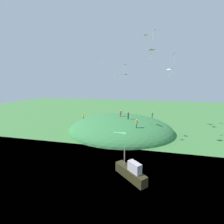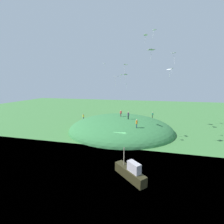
{
  "view_description": "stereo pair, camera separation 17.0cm",
  "coord_description": "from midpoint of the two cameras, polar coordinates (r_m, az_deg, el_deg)",
  "views": [
    {
      "loc": [
        -30.74,
        -5.4,
        12.35
      ],
      "look_at": [
        0.8,
        2.0,
        6.24
      ],
      "focal_mm": 25.06,
      "sensor_mm": 36.0,
      "label": 1
    },
    {
      "loc": [
        -30.7,
        -5.57,
        12.35
      ],
      "look_at": [
        0.8,
        2.0,
        6.24
      ],
      "focal_mm": 25.06,
      "sensor_mm": 36.0,
      "label": 2
    }
  ],
  "objects": [
    {
      "name": "kite_0",
      "position": [
        32.74,
        1.52,
        12.69
      ],
      "size": [
        1.0,
        1.18,
        2.0
      ],
      "color": "silver"
    },
    {
      "name": "kite_9",
      "position": [
        34.6,
        21.12,
        14.48
      ],
      "size": [
        0.71,
        0.6,
        1.24
      ],
      "color": "white"
    },
    {
      "name": "kite_4",
      "position": [
        41.44,
        -2.67,
        17.3
      ],
      "size": [
        0.98,
        0.96,
        1.12
      ],
      "color": "white"
    },
    {
      "name": "grass_hill",
      "position": [
        41.4,
        3.2,
        -6.7
      ],
      "size": [
        24.44,
        27.09,
        7.76
      ],
      "primitive_type": "ellipsoid",
      "color": "#33733E",
      "rests_on": "ground_plane"
    },
    {
      "name": "mooring_post",
      "position": [
        31.16,
        -0.18,
        -11.55
      ],
      "size": [
        0.14,
        0.14,
        1.13
      ],
      "primitive_type": "cylinder",
      "color": "brown",
      "rests_on": "ground_plane"
    },
    {
      "name": "boat_on_lake",
      "position": [
        21.84,
        7.04,
        -21.0
      ],
      "size": [
        4.37,
        4.57,
        3.78
      ],
      "rotation": [
        0.0,
        0.0,
        3.96
      ],
      "color": "#2D2A17",
      "rests_on": "lake_water"
    },
    {
      "name": "kite_5",
      "position": [
        43.59,
        3.48,
        13.16
      ],
      "size": [
        0.82,
        0.77,
        2.08
      ],
      "color": "silver"
    },
    {
      "name": "person_walking_path",
      "position": [
        47.76,
        -10.29,
        -1.54
      ],
      "size": [
        0.58,
        0.58,
        1.72
      ],
      "rotation": [
        0.0,
        0.0,
        1.11
      ],
      "color": "#20264B",
      "rests_on": "grass_hill"
    },
    {
      "name": "kite_8",
      "position": [
        44.94,
        20.21,
        14.27
      ],
      "size": [
        1.31,
        1.39,
        2.27
      ],
      "color": "white"
    },
    {
      "name": "kite_10",
      "position": [
        40.18,
        12.29,
        25.7
      ],
      "size": [
        1.26,
        0.98,
        1.77
      ],
      "color": "white"
    },
    {
      "name": "kite_3",
      "position": [
        30.85,
        21.71,
        19.16
      ],
      "size": [
        0.99,
        0.95,
        1.9
      ],
      "color": "white"
    },
    {
      "name": "kite_2",
      "position": [
        32.11,
        5.11,
        16.64
      ],
      "size": [
        1.11,
        0.88,
        2.21
      ],
      "color": "silver"
    },
    {
      "name": "ground_plane",
      "position": [
        33.56,
        3.21,
        -10.93
      ],
      "size": [
        160.0,
        160.0,
        0.0
      ],
      "primitive_type": "plane",
      "color": "#3F783C"
    },
    {
      "name": "person_watching_kites",
      "position": [
        39.52,
        3.35,
        -0.25
      ],
      "size": [
        0.54,
        0.54,
        1.62
      ],
      "rotation": [
        0.0,
        0.0,
        4.89
      ],
      "color": "#5C4E4B",
      "rests_on": "grass_hill"
    },
    {
      "name": "person_with_child",
      "position": [
        37.36,
        6.09,
        -0.9
      ],
      "size": [
        0.54,
        0.54,
        1.84
      ],
      "rotation": [
        0.0,
        0.0,
        1.94
      ],
      "color": "black",
      "rests_on": "grass_hill"
    },
    {
      "name": "kite_7",
      "position": [
        29.84,
        14.27,
        21.07
      ],
      "size": [
        1.31,
        1.42,
        1.74
      ],
      "color": "white"
    },
    {
      "name": "kite_1",
      "position": [
        46.37,
        5.2,
        10.06
      ],
      "size": [
        0.85,
        0.74,
        1.56
      ],
      "color": "white"
    },
    {
      "name": "person_on_hilltop",
      "position": [
        33.27,
        9.13,
        -3.81
      ],
      "size": [
        0.47,
        0.47,
        1.82
      ],
      "rotation": [
        0.0,
        0.0,
        0.29
      ],
      "color": "#1A284D",
      "rests_on": "grass_hill"
    },
    {
      "name": "kite_6",
      "position": [
        44.59,
        15.23,
        26.76
      ],
      "size": [
        1.08,
        1.07,
        2.22
      ],
      "color": "white"
    },
    {
      "name": "kite_11",
      "position": [
        29.83,
        5.15,
        13.38
      ],
      "size": [
        0.85,
        0.88,
        1.17
      ],
      "color": "white"
    },
    {
      "name": "person_near_shore",
      "position": [
        46.37,
        14.68,
        -0.8
      ],
      "size": [
        0.6,
        0.6,
        1.79
      ],
      "rotation": [
        0.0,
        0.0,
        2.77
      ],
      "color": "brown",
      "rests_on": "grass_hill"
    }
  ]
}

